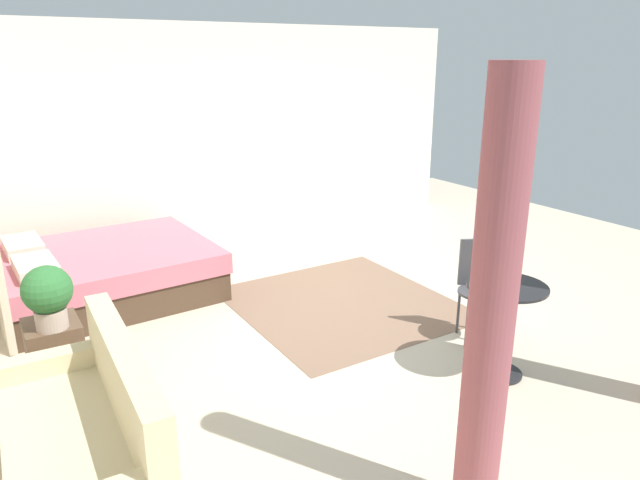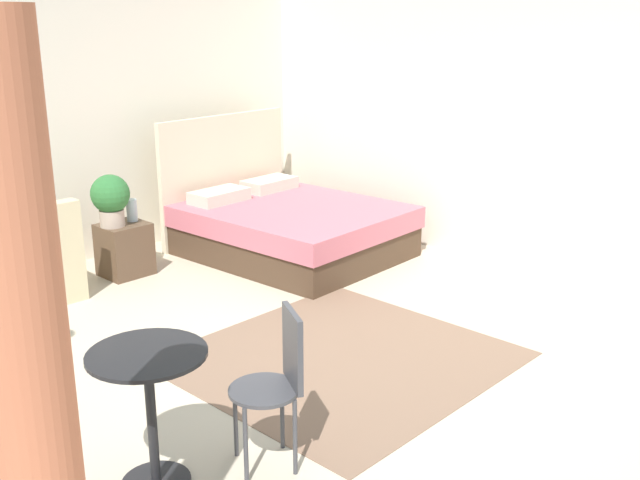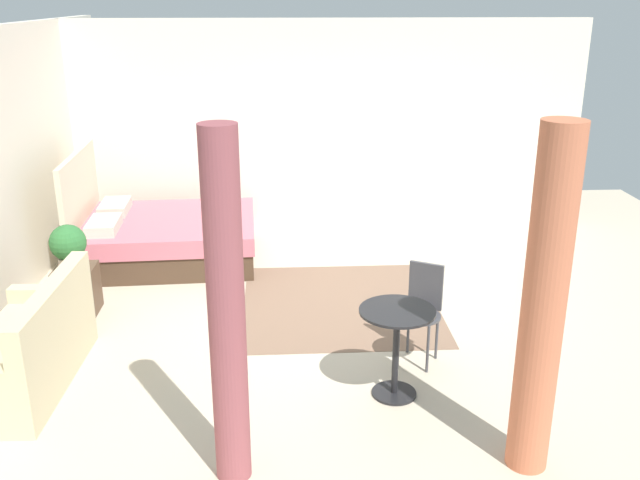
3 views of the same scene
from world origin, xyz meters
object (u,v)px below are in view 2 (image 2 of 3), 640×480
vase (132,210)px  cafe_chair_near_window (278,375)px  potted_plant (110,198)px  bed (287,225)px  nightstand (125,249)px  balcony_table (150,395)px

vase → cafe_chair_near_window: 3.43m
vase → potted_plant: bearing=-173.4°
cafe_chair_near_window → bed: bearing=45.2°
nightstand → potted_plant: (-0.10, -0.00, 0.50)m
bed → potted_plant: (-1.56, 0.61, 0.45)m
bed → vase: size_ratio=10.33×
bed → nightstand: bed is taller
bed → cafe_chair_near_window: bearing=-134.8°
bed → cafe_chair_near_window: bed is taller
balcony_table → cafe_chair_near_window: cafe_chair_near_window is taller
balcony_table → potted_plant: bearing=61.5°
potted_plant → bed: bearing=-21.3°
bed → nightstand: bearing=157.3°
nightstand → cafe_chair_near_window: size_ratio=0.56×
nightstand → balcony_table: balcony_table is taller
vase → cafe_chair_near_window: size_ratio=0.24×
potted_plant → balcony_table: size_ratio=0.64×
bed → cafe_chair_near_window: 3.63m
nightstand → vase: (0.12, 0.02, 0.34)m
nightstand → potted_plant: size_ratio=1.03×
potted_plant → cafe_chair_near_window: (-0.99, -3.18, -0.23)m
nightstand → potted_plant: 0.51m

